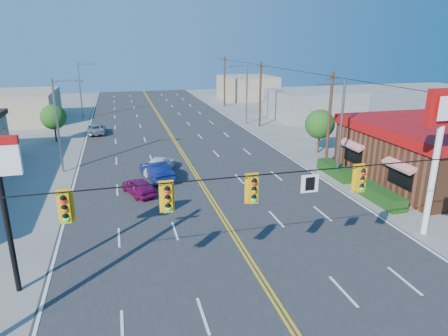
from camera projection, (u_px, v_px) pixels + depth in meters
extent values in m
plane|color=gray|center=(276.00, 304.00, 17.30)|extent=(160.00, 160.00, 0.00)
cube|color=#2D2D30|center=(192.00, 168.00, 35.70)|extent=(20.00, 120.00, 0.06)
cylinder|color=black|center=(282.00, 173.00, 15.48)|extent=(24.00, 0.05, 0.05)
cube|color=white|center=(310.00, 184.00, 15.94)|extent=(0.75, 0.04, 0.75)
cube|color=#D89E0C|center=(65.00, 208.00, 13.68)|extent=(0.55, 0.34, 1.25)
cube|color=#D89E0C|center=(167.00, 198.00, 14.54)|extent=(0.55, 0.34, 1.25)
cube|color=#D89E0C|center=(253.00, 190.00, 15.36)|extent=(0.55, 0.34, 1.25)
cube|color=#D89E0C|center=(360.00, 179.00, 16.52)|extent=(0.55, 0.34, 1.25)
cube|color=#194214|center=(356.00, 182.00, 31.04)|extent=(1.20, 9.00, 0.90)
cylinder|color=white|center=(433.00, 178.00, 22.63)|extent=(0.36, 0.36, 7.00)
cube|color=#A50C0C|center=(445.00, 107.00, 21.42)|extent=(2.20, 0.36, 2.00)
cylinder|color=black|center=(9.00, 231.00, 17.36)|extent=(0.24, 0.24, 6.00)
cylinder|color=gray|center=(341.00, 132.00, 31.68)|extent=(0.20, 0.20, 8.00)
cylinder|color=gray|center=(332.00, 84.00, 30.26)|extent=(2.20, 0.12, 0.12)
cube|color=gray|center=(319.00, 85.00, 30.00)|extent=(0.50, 0.25, 0.15)
cylinder|color=gray|center=(247.00, 95.00, 53.77)|extent=(0.20, 0.20, 8.00)
cylinder|color=gray|center=(239.00, 66.00, 52.35)|extent=(2.20, 0.12, 0.12)
cube|color=gray|center=(231.00, 66.00, 52.09)|extent=(0.50, 0.25, 0.15)
cylinder|color=gray|center=(58.00, 127.00, 33.62)|extent=(0.20, 0.20, 8.00)
cylinder|color=gray|center=(66.00, 81.00, 32.74)|extent=(2.20, 0.12, 0.12)
cube|color=gray|center=(80.00, 81.00, 33.03)|extent=(0.50, 0.25, 0.15)
cylinder|color=gray|center=(80.00, 91.00, 57.56)|extent=(0.20, 0.20, 8.00)
cylinder|color=gray|center=(86.00, 64.00, 56.67)|extent=(2.20, 0.12, 0.12)
cube|color=gray|center=(94.00, 64.00, 56.96)|extent=(0.50, 0.25, 0.15)
cylinder|color=#47301E|center=(329.00, 120.00, 35.60)|extent=(0.28, 0.28, 8.40)
cylinder|color=#47301E|center=(260.00, 95.00, 52.17)|extent=(0.28, 0.28, 8.40)
cylinder|color=#47301E|center=(225.00, 82.00, 68.74)|extent=(0.28, 0.28, 8.40)
cylinder|color=#47301E|center=(318.00, 143.00, 40.56)|extent=(0.20, 0.20, 2.10)
sphere|color=#235B19|center=(320.00, 124.00, 39.98)|extent=(2.94, 2.94, 2.94)
cylinder|color=#47301E|center=(55.00, 133.00, 45.09)|extent=(0.20, 0.20, 2.00)
sphere|color=#235B19|center=(53.00, 117.00, 44.54)|extent=(2.80, 2.80, 2.80)
cube|color=gray|center=(313.00, 104.00, 58.93)|extent=(12.00, 10.00, 4.00)
cube|color=tan|center=(14.00, 107.00, 55.91)|extent=(11.00, 12.00, 4.20)
cube|color=tan|center=(247.00, 88.00, 78.38)|extent=(10.00, 10.00, 4.40)
imported|color=#790D4E|center=(139.00, 187.00, 29.36)|extent=(2.66, 3.94, 1.24)
imported|color=navy|center=(157.00, 171.00, 32.53)|extent=(2.55, 4.77, 1.49)
imported|color=white|center=(160.00, 165.00, 34.39)|extent=(3.43, 5.01, 1.35)
imported|color=#B0B0B5|center=(97.00, 129.00, 48.69)|extent=(2.02, 4.37, 1.21)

